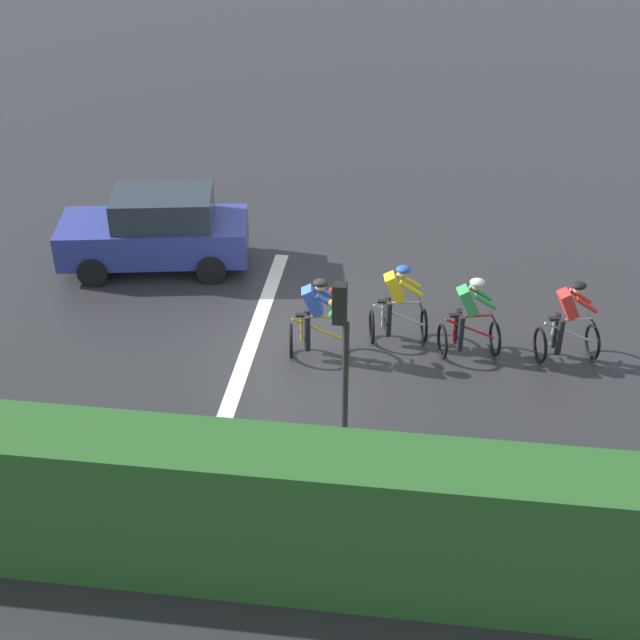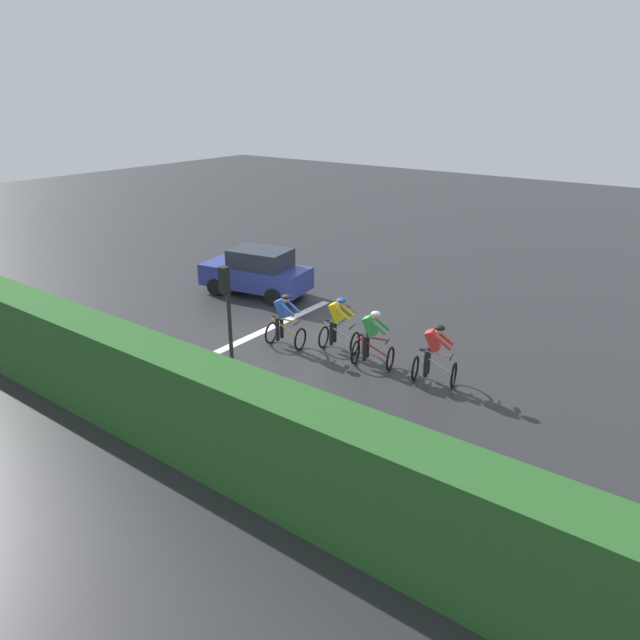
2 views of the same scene
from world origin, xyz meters
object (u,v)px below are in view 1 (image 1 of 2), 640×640
at_px(cyclist_lead, 568,323).
at_px(cyclist_mid, 397,306).
at_px(cyclist_fourth, 316,320).
at_px(traffic_light_near_crossing, 342,349).
at_px(cyclist_second, 469,319).
at_px(car_navy, 157,230).

height_order(cyclist_lead, cyclist_mid, same).
height_order(cyclist_fourth, traffic_light_near_crossing, traffic_light_near_crossing).
distance_m(cyclist_lead, traffic_light_near_crossing, 5.43).
bearing_deg(traffic_light_near_crossing, cyclist_mid, 169.89).
distance_m(cyclist_second, cyclist_mid, 1.40).
distance_m(car_navy, traffic_light_near_crossing, 7.90).
bearing_deg(cyclist_lead, traffic_light_near_crossing, -47.40).
distance_m(cyclist_second, traffic_light_near_crossing, 4.24).
bearing_deg(cyclist_fourth, cyclist_lead, 96.12).
relative_size(cyclist_lead, car_navy, 0.38).
bearing_deg(car_navy, cyclist_lead, 73.08).
xyz_separation_m(cyclist_mid, car_navy, (-2.41, -5.42, 0.08)).
distance_m(cyclist_mid, cyclist_fourth, 1.63).
distance_m(cyclist_mid, car_navy, 5.94).
bearing_deg(cyclist_fourth, car_navy, -128.30).
relative_size(cyclist_lead, traffic_light_near_crossing, 0.50).
bearing_deg(traffic_light_near_crossing, cyclist_second, 149.36).
bearing_deg(traffic_light_near_crossing, cyclist_lead, 132.60).
height_order(cyclist_mid, cyclist_fourth, same).
height_order(cyclist_mid, traffic_light_near_crossing, traffic_light_near_crossing).
xyz_separation_m(cyclist_mid, traffic_light_near_crossing, (3.75, -0.67, 1.43)).
bearing_deg(cyclist_second, traffic_light_near_crossing, -30.64).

